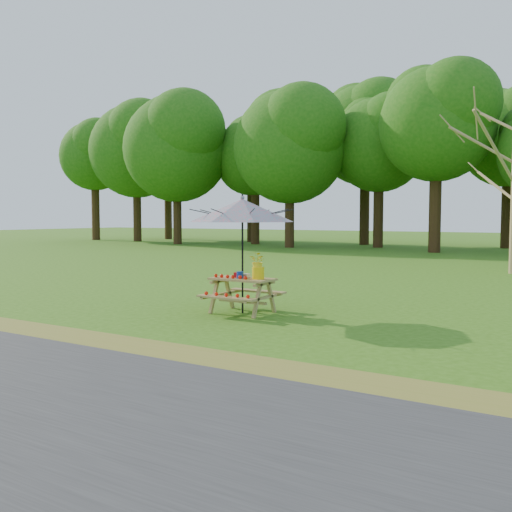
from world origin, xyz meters
The scene contains 7 objects.
ground centered at (0.00, 0.00, 0.00)m, with size 120.00×120.00×0.00m, color #346513.
treeline centered at (0.00, 22.00, 8.00)m, with size 60.00×12.00×16.00m, color #1A5D10, non-canonical shape.
picnic_table centered at (3.23, 0.50, 0.33)m, with size 1.20×1.32×0.67m.
patio_umbrella centered at (3.23, 0.50, 1.95)m, with size 2.02×2.02×2.25m.
produce_bins centered at (3.19, 0.51, 0.72)m, with size 0.24×0.34×0.13m.
tomatoes_row centered at (3.08, 0.32, 0.71)m, with size 0.77×0.13×0.07m, color red, non-canonical shape.
flower_bucket centered at (3.58, 0.50, 0.94)m, with size 0.35×0.31×0.51m.
Camera 1 is at (9.06, -8.52, 1.84)m, focal length 40.00 mm.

